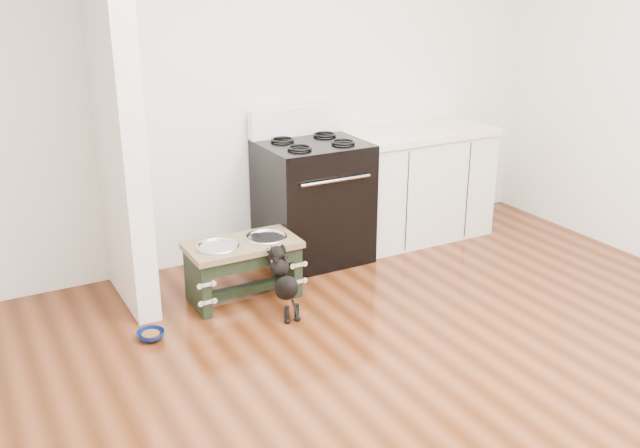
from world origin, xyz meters
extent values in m
plane|color=#401D0B|center=(0.00, 0.00, 0.00)|extent=(5.00, 5.00, 0.00)
plane|color=silver|center=(0.00, 2.50, 1.35)|extent=(5.00, 0.00, 5.00)
cube|color=silver|center=(-1.18, 2.10, 1.35)|extent=(0.15, 0.80, 2.70)
cube|color=black|center=(0.25, 2.15, 0.46)|extent=(0.76, 0.65, 0.92)
cube|color=black|center=(0.25, 1.84, 0.40)|extent=(0.58, 0.02, 0.50)
cylinder|color=silver|center=(0.25, 1.80, 0.72)|extent=(0.56, 0.02, 0.02)
cube|color=white|center=(0.25, 2.43, 1.03)|extent=(0.76, 0.08, 0.22)
torus|color=black|center=(0.07, 2.01, 0.93)|extent=(0.18, 0.18, 0.02)
torus|color=black|center=(0.43, 2.01, 0.93)|extent=(0.18, 0.18, 0.02)
torus|color=black|center=(0.07, 2.29, 0.93)|extent=(0.18, 0.18, 0.02)
torus|color=black|center=(0.43, 2.29, 0.93)|extent=(0.18, 0.18, 0.02)
cube|color=silver|center=(1.23, 2.18, 0.43)|extent=(1.20, 0.60, 0.86)
cube|color=beige|center=(1.23, 2.18, 0.89)|extent=(1.24, 0.64, 0.05)
cube|color=black|center=(1.23, 1.92, 0.05)|extent=(1.20, 0.06, 0.10)
cube|color=black|center=(-0.83, 1.75, 0.19)|extent=(0.06, 0.36, 0.37)
cube|color=black|center=(-0.18, 1.75, 0.19)|extent=(0.06, 0.36, 0.37)
cube|color=black|center=(-0.51, 1.58, 0.32)|extent=(0.60, 0.03, 0.09)
cube|color=black|center=(-0.51, 1.75, 0.06)|extent=(0.60, 0.06, 0.06)
cube|color=brown|center=(-0.51, 1.75, 0.39)|extent=(0.75, 0.40, 0.04)
cylinder|color=silver|center=(-0.68, 1.75, 0.39)|extent=(0.26, 0.26, 0.05)
cylinder|color=silver|center=(-0.33, 1.75, 0.39)|extent=(0.26, 0.26, 0.05)
torus|color=silver|center=(-0.68, 1.75, 0.42)|extent=(0.29, 0.29, 0.02)
torus|color=silver|center=(-0.33, 1.75, 0.42)|extent=(0.29, 0.29, 0.02)
cylinder|color=black|center=(-0.41, 1.28, 0.06)|extent=(0.03, 0.03, 0.11)
cylinder|color=black|center=(-0.34, 1.28, 0.06)|extent=(0.03, 0.03, 0.11)
sphere|color=black|center=(-0.41, 1.27, 0.01)|extent=(0.04, 0.04, 0.04)
sphere|color=black|center=(-0.34, 1.27, 0.01)|extent=(0.04, 0.04, 0.04)
ellipsoid|color=black|center=(-0.37, 1.36, 0.21)|extent=(0.13, 0.31, 0.27)
sphere|color=black|center=(-0.37, 1.45, 0.31)|extent=(0.12, 0.12, 0.12)
sphere|color=black|center=(-0.37, 1.49, 0.40)|extent=(0.11, 0.11, 0.11)
sphere|color=black|center=(-0.41, 1.56, 0.40)|extent=(0.04, 0.04, 0.04)
sphere|color=black|center=(-0.34, 1.56, 0.40)|extent=(0.04, 0.04, 0.04)
cylinder|color=black|center=(-0.37, 1.24, 0.12)|extent=(0.02, 0.09, 0.10)
torus|color=#C53A63|center=(-0.37, 1.47, 0.35)|extent=(0.10, 0.07, 0.09)
imported|color=#0B1A4F|center=(-1.24, 1.49, 0.03)|extent=(0.18, 0.18, 0.05)
cylinder|color=#4F2E16|center=(-1.24, 1.49, 0.03)|extent=(0.11, 0.11, 0.02)
camera|label=1|loc=(-2.18, -2.39, 2.17)|focal=40.00mm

